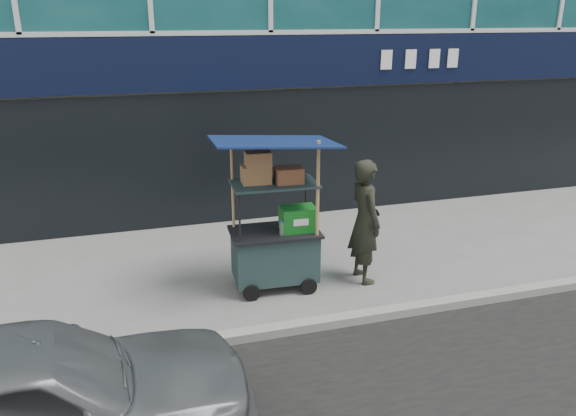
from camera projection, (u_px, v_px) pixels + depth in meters
name	position (u px, v px, depth m)	size (l,w,h in m)	color
ground	(350.00, 314.00, 7.30)	(80.00, 80.00, 0.00)	slate
curb	(356.00, 318.00, 7.10)	(80.00, 0.18, 0.12)	gray
vendor_cart	(276.00, 236.00, 7.81)	(1.68, 1.23, 2.21)	#1C2F2F
vendor_man	(365.00, 221.00, 7.99)	(0.66, 0.43, 1.81)	black
parked_car	(21.00, 405.00, 4.60)	(1.56, 3.89, 1.32)	#585B5F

